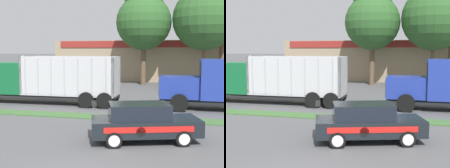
# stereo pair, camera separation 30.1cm
# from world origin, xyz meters

# --- Properties ---
(grass_verge) EXTENTS (120.00, 1.31, 0.06)m
(grass_verge) POSITION_xyz_m (0.00, 9.00, 0.03)
(grass_verge) COLOR #3D6633
(grass_verge) RESTS_ON ground_plane
(centre_line_3) EXTENTS (2.40, 0.14, 0.01)m
(centre_line_3) POSITION_xyz_m (-9.62, 13.66, 0.00)
(centre_line_3) COLOR yellow
(centre_line_3) RESTS_ON ground_plane
(centre_line_4) EXTENTS (2.40, 0.14, 0.01)m
(centre_line_4) POSITION_xyz_m (-4.22, 13.66, 0.00)
(centre_line_4) COLOR yellow
(centre_line_4) RESTS_ON ground_plane
(centre_line_5) EXTENTS (2.40, 0.14, 0.01)m
(centre_line_5) POSITION_xyz_m (1.18, 13.66, 0.00)
(centre_line_5) COLOR yellow
(centre_line_5) RESTS_ON ground_plane
(dump_truck_mid) EXTENTS (11.81, 2.59, 3.44)m
(dump_truck_mid) POSITION_xyz_m (-8.15, 12.70, 1.56)
(dump_truck_mid) COLOR black
(dump_truck_mid) RESTS_ON ground_plane
(rally_car) EXTENTS (4.79, 3.02, 1.65)m
(rally_car) POSITION_xyz_m (1.36, 4.81, 0.84)
(rally_car) COLOR black
(rally_car) RESTS_ON ground_plane
(store_building_backdrop) EXTENTS (30.73, 12.10, 4.98)m
(store_building_backdrop) POSITION_xyz_m (2.49, 35.16, 2.49)
(store_building_backdrop) COLOR #9E896B
(store_building_backdrop) RESTS_ON ground_plane
(tree_behind_left) EXTENTS (6.01, 6.01, 11.34)m
(tree_behind_left) POSITION_xyz_m (-1.35, 26.40, 7.42)
(tree_behind_left) COLOR brown
(tree_behind_left) RESTS_ON ground_plane
(tree_behind_far_right) EXTENTS (6.61, 6.61, 12.05)m
(tree_behind_far_right) POSITION_xyz_m (5.01, 26.11, 7.76)
(tree_behind_far_right) COLOR brown
(tree_behind_far_right) RESTS_ON ground_plane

